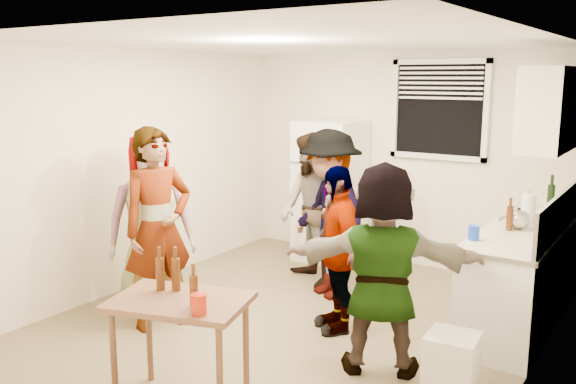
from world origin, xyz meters
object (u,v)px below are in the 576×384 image
Objects in this scene: blue_cup at (473,240)px; guest_grey at (154,305)px; wine_bottle at (550,212)px; refrigerator at (330,191)px; guest_stripe at (162,325)px; guest_black at (336,328)px; beer_bottle_table at (194,306)px; guest_back_right at (328,295)px; kettle at (517,229)px; trash_bin at (451,368)px; guest_orange at (379,369)px; beer_bottle_counter at (509,230)px; red_cup at (199,314)px; guest_back_left at (311,283)px.

blue_cup is 0.07× the size of guest_grey.
refrigerator is at bearing 179.76° from wine_bottle.
guest_black is at bearing -42.61° from guest_stripe.
guest_back_right is (-0.40, 2.44, -0.76)m from beer_bottle_table.
trash_bin is (-0.01, -1.60, -0.65)m from kettle.
blue_cup reaches higher than guest_grey.
refrigerator reaches higher than guest_stripe.
guest_orange reaches higher than guest_black.
wine_bottle is 2.56m from trash_bin.
beer_bottle_counter is at bearing -31.18° from guest_grey.
guest_stripe is (-2.74, -2.62, -0.90)m from wine_bottle.
guest_grey is at bearing -163.31° from blue_cup.
kettle is 3.50m from guest_grey.
refrigerator is at bearing 136.80° from kettle.
guest_orange is at bearing -52.55° from refrigerator.
kettle is 1.81m from guest_orange.
guest_orange is (-0.41, -0.85, -0.90)m from blue_cup.
beer_bottle_counter reaches higher than blue_cup.
guest_grey is 1.15× the size of guest_black.
beer_bottle_counter reaches higher than guest_back_right.
beer_bottle_table is at bearing -117.09° from beer_bottle_counter.
trash_bin is (0.20, -1.02, -0.65)m from blue_cup.
kettle is 1.73m from trash_bin.
red_cup is 1.88m from guest_stripe.
guest_stripe is (-2.59, -1.65, -0.90)m from beer_bottle_counter.
red_cup reaches higher than guest_stripe.
beer_bottle_table is 0.12× the size of guest_grey.
beer_bottle_counter reaches higher than guest_stripe.
trash_bin is 1.77m from red_cup.
guest_stripe is at bearing -169.58° from kettle.
guest_grey is at bearing 176.91° from trash_bin.
refrigerator is 1.28m from guest_back_left.
guest_grey is at bearing 143.64° from red_cup.
beer_bottle_counter reaches higher than beer_bottle_table.
blue_cup is 2.17m from guest_back_left.
guest_black is 0.82m from guest_orange.
guest_orange is at bearing 164.83° from trash_bin.
wine_bottle is 1.28× the size of beer_bottle_counter.
beer_bottle_table is 0.12× the size of guest_stripe.
blue_cup is 0.92× the size of red_cup.
guest_back_right is at bearing 164.62° from kettle.
guest_black is (0.49, -0.71, 0.00)m from guest_back_right.
wine_bottle is 2.11× the size of red_cup.
trash_bin is (2.39, -2.48, -0.60)m from refrigerator.
blue_cup is (-0.31, -1.46, 0.00)m from wine_bottle.
beer_bottle_counter is 0.43× the size of trash_bin.
kettle is at bearing -96.56° from wine_bottle.
refrigerator reaches higher than guest_back_right.
wine_bottle reaches higher than guest_orange.
guest_grey is at bearing 143.60° from beer_bottle_table.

